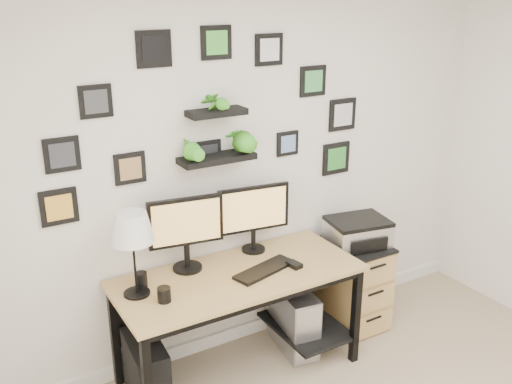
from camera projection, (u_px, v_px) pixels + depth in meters
room at (252, 327)px, 4.33m from camera, size 4.00×4.00×4.00m
desk at (241, 287)px, 3.75m from camera, size 1.60×0.70×0.75m
monitor_left at (186, 228)px, 3.62m from camera, size 0.49×0.22×0.50m
monitor_right at (254, 213)px, 3.89m from camera, size 0.51×0.19×0.48m
keyboard at (265, 270)px, 3.69m from camera, size 0.47×0.25×0.02m
mouse at (294, 265)px, 3.75m from camera, size 0.08×0.11×0.03m
table_lamp at (132, 230)px, 3.27m from camera, size 0.26×0.26×0.53m
mug at (164, 295)px, 3.32m from camera, size 0.08×0.08×0.09m
pen_cup at (141, 280)px, 3.49m from camera, size 0.07×0.07×0.09m
pc_tower_black at (146, 373)px, 3.55m from camera, size 0.23×0.46×0.44m
pc_tower_grey at (294, 319)px, 4.10m from camera, size 0.28×0.50×0.47m
file_cabinet at (352, 284)px, 4.38m from camera, size 0.43×0.53×0.67m
printer at (358, 232)px, 4.24m from camera, size 0.48×0.41×0.20m
wall_decor at (220, 125)px, 3.62m from camera, size 2.29×0.18×1.11m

